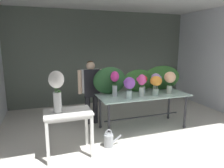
# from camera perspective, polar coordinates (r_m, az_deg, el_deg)

# --- Properties ---
(ground_plane) EXTENTS (8.41, 8.41, 0.00)m
(ground_plane) POSITION_cam_1_polar(r_m,az_deg,el_deg) (5.12, 3.42, -10.57)
(ground_plane) COLOR silver
(wall_back) EXTENTS (5.85, 0.12, 2.89)m
(wall_back) POSITION_cam_1_polar(r_m,az_deg,el_deg) (6.57, -2.83, 7.34)
(wall_back) COLOR slate
(wall_back) RESTS_ON ground
(wall_right) EXTENTS (0.12, 3.94, 2.89)m
(wall_right) POSITION_cam_1_polar(r_m,az_deg,el_deg) (6.48, 28.42, 5.92)
(wall_right) COLOR silver
(wall_right) RESTS_ON ground
(display_table_glass) EXTENTS (2.02, 0.83, 0.80)m
(display_table_glass) POSITION_cam_1_polar(r_m,az_deg,el_deg) (4.59, 8.74, -4.40)
(display_table_glass) COLOR silver
(display_table_glass) RESTS_ON ground
(side_table_white) EXTENTS (0.79, 0.53, 0.79)m
(side_table_white) POSITION_cam_1_polar(r_m,az_deg,el_deg) (3.55, -12.28, -9.23)
(side_table_white) COLOR white
(side_table_white) RESTS_ON ground
(florist) EXTENTS (0.62, 0.24, 1.51)m
(florist) POSITION_cam_1_polar(r_m,az_deg,el_deg) (4.77, -5.92, -0.51)
(florist) COLOR #232328
(florist) RESTS_ON ground
(foliage_backdrop) EXTENTS (2.21, 0.26, 0.60)m
(foliage_backdrop) POSITION_cam_1_polar(r_m,az_deg,el_deg) (4.78, 7.90, 1.32)
(foliage_backdrop) COLOR #28562D
(foliage_backdrop) RESTS_ON display_table_glass
(vase_peach_snapdragons) EXTENTS (0.27, 0.25, 0.50)m
(vase_peach_snapdragons) POSITION_cam_1_polar(r_m,az_deg,el_deg) (4.70, 16.01, 1.27)
(vase_peach_snapdragons) COLOR silver
(vase_peach_snapdragons) RESTS_ON display_table_glass
(vase_magenta_peonies) EXTENTS (0.19, 0.18, 0.54)m
(vase_magenta_peonies) POSITION_cam_1_polar(r_m,az_deg,el_deg) (4.28, 0.76, 0.70)
(vase_magenta_peonies) COLOR silver
(vase_magenta_peonies) RESTS_ON display_table_glass
(vase_fuchsia_freesia) EXTENTS (0.22, 0.17, 0.48)m
(vase_fuchsia_freesia) POSITION_cam_1_polar(r_m,az_deg,el_deg) (4.31, 8.35, 0.15)
(vase_fuchsia_freesia) COLOR silver
(vase_fuchsia_freesia) RESTS_ON display_table_glass
(vase_violet_anemones) EXTENTS (0.25, 0.24, 0.45)m
(vase_violet_anemones) POSITION_cam_1_polar(r_m,az_deg,el_deg) (4.10, 4.95, -0.37)
(vase_violet_anemones) COLOR silver
(vase_violet_anemones) RESTS_ON display_table_glass
(vase_sunset_roses) EXTENTS (0.25, 0.25, 0.43)m
(vase_sunset_roses) POSITION_cam_1_polar(r_m,az_deg,el_deg) (4.45, 12.27, 0.20)
(vase_sunset_roses) COLOR silver
(vase_sunset_roses) RESTS_ON display_table_glass
(vase_lilac_ranunculus) EXTENTS (0.24, 0.21, 0.44)m
(vase_lilac_ranunculus) POSITION_cam_1_polar(r_m,az_deg,el_deg) (4.77, 12.25, 1.05)
(vase_lilac_ranunculus) COLOR silver
(vase_lilac_ranunculus) RESTS_ON display_table_glass
(vase_scarlet_stock) EXTENTS (0.17, 0.17, 0.41)m
(vase_scarlet_stock) POSITION_cam_1_polar(r_m,az_deg,el_deg) (4.60, 8.86, 0.50)
(vase_scarlet_stock) COLOR silver
(vase_scarlet_stock) RESTS_ON display_table_glass
(vase_white_roses_tall) EXTENTS (0.25, 0.25, 0.70)m
(vase_white_roses_tall) POSITION_cam_1_polar(r_m,az_deg,el_deg) (3.39, -15.33, -0.87)
(vase_white_roses_tall) COLOR silver
(vase_white_roses_tall) RESTS_ON side_table_white
(watering_can) EXTENTS (0.35, 0.18, 0.34)m
(watering_can) POSITION_cam_1_polar(r_m,az_deg,el_deg) (3.95, -0.88, -15.53)
(watering_can) COLOR #999EA3
(watering_can) RESTS_ON ground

